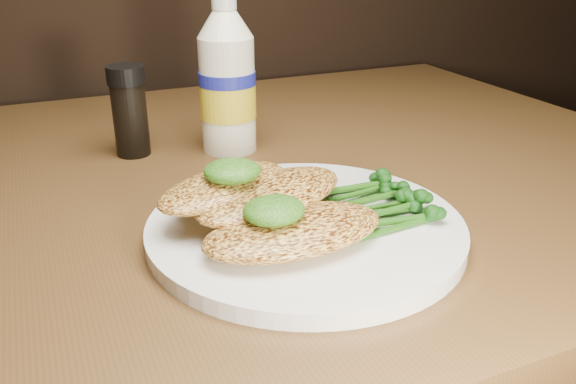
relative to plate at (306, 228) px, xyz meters
name	(u,v)px	position (x,y,z in m)	size (l,w,h in m)	color
plate	(306,228)	(0.00, 0.00, 0.00)	(0.29, 0.29, 0.01)	white
chicken_front	(294,231)	(-0.03, -0.04, 0.02)	(0.16, 0.08, 0.03)	#F4B64D
chicken_mid	(271,195)	(-0.02, 0.02, 0.03)	(0.16, 0.08, 0.02)	#F4B64D
chicken_back	(224,187)	(-0.06, 0.04, 0.04)	(0.14, 0.07, 0.02)	#F4B64D
pesto_front	(274,210)	(-0.04, -0.03, 0.04)	(0.05, 0.05, 0.02)	#123307
pesto_back	(232,171)	(-0.06, 0.03, 0.05)	(0.05, 0.05, 0.02)	#123307
broccolini_bundle	(359,202)	(0.05, 0.00, 0.02)	(0.13, 0.10, 0.02)	#235813
mayo_bottle	(227,73)	(0.01, 0.25, 0.09)	(0.07, 0.07, 0.19)	white
pepper_grinder	(130,111)	(-0.10, 0.28, 0.05)	(0.04, 0.04, 0.11)	black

